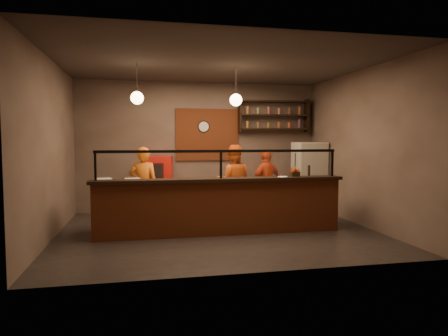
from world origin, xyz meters
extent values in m
plane|color=black|center=(0.00, 0.00, 0.00)|extent=(6.00, 6.00, 0.00)
plane|color=#3B332D|center=(0.00, 0.00, 3.20)|extent=(6.00, 6.00, 0.00)
plane|color=#6A5A4E|center=(0.00, 2.50, 1.60)|extent=(6.00, 0.00, 6.00)
plane|color=#6A5A4E|center=(-3.00, 0.00, 1.60)|extent=(0.00, 5.00, 5.00)
plane|color=#6A5A4E|center=(3.00, 0.00, 1.60)|extent=(0.00, 5.00, 5.00)
plane|color=#6A5A4E|center=(0.00, -2.50, 1.60)|extent=(6.00, 0.00, 6.00)
cube|color=brown|center=(0.20, 2.47, 1.90)|extent=(1.60, 0.04, 1.30)
cube|color=brown|center=(0.00, -0.30, 0.50)|extent=(4.60, 0.25, 1.00)
cube|color=black|center=(0.00, -0.30, 1.03)|extent=(4.70, 0.37, 0.06)
cube|color=gray|center=(0.00, 0.20, 0.42)|extent=(4.60, 0.75, 0.85)
cube|color=silver|center=(0.00, 0.20, 0.88)|extent=(4.60, 0.75, 0.05)
cube|color=white|center=(0.00, -0.30, 1.31)|extent=(4.40, 0.02, 0.50)
cube|color=black|center=(0.00, -0.30, 1.56)|extent=(4.50, 0.05, 0.05)
cube|color=black|center=(-2.22, -0.30, 1.31)|extent=(0.04, 0.04, 0.50)
cube|color=black|center=(0.00, -0.30, 1.31)|extent=(0.04, 0.04, 0.50)
cube|color=black|center=(2.22, -0.30, 1.31)|extent=(0.04, 0.04, 0.50)
cube|color=black|center=(1.90, 2.32, 2.05)|extent=(1.80, 0.28, 0.04)
cube|color=black|center=(1.90, 2.32, 2.40)|extent=(1.80, 0.28, 0.04)
cube|color=black|center=(1.90, 2.32, 2.75)|extent=(1.80, 0.28, 0.04)
cube|color=black|center=(1.00, 2.32, 2.40)|extent=(0.04, 0.28, 0.85)
cube|color=black|center=(2.80, 2.32, 2.40)|extent=(0.04, 0.28, 0.85)
cylinder|color=black|center=(0.10, 2.46, 2.10)|extent=(0.30, 0.04, 0.30)
cylinder|color=black|center=(-1.50, 0.20, 2.90)|extent=(0.01, 0.01, 0.60)
sphere|color=#E9BD80|center=(-1.50, 0.20, 2.55)|extent=(0.24, 0.24, 0.24)
cylinder|color=black|center=(0.40, 0.20, 2.90)|extent=(0.01, 0.01, 0.60)
sphere|color=#E9BD80|center=(0.40, 0.20, 2.55)|extent=(0.24, 0.24, 0.24)
imported|color=#C95F12|center=(-1.40, 0.88, 0.81)|extent=(0.66, 0.51, 1.63)
imported|color=#C85012|center=(0.57, 1.15, 0.83)|extent=(0.91, 0.76, 1.66)
imported|color=red|center=(1.39, 1.30, 0.77)|extent=(0.98, 0.72, 1.54)
cube|color=beige|center=(2.60, 1.67, 0.85)|extent=(0.73, 0.69, 1.71)
cube|color=red|center=(-1.01, 2.15, 0.69)|extent=(0.67, 0.63, 1.38)
cylinder|color=beige|center=(0.33, 0.25, 0.91)|extent=(0.61, 0.61, 0.01)
cube|color=white|center=(-2.15, 0.24, 0.97)|extent=(0.35, 0.30, 0.15)
cube|color=white|center=(-1.61, 0.23, 0.97)|extent=(0.30, 0.25, 0.14)
cube|color=white|center=(-2.15, -0.07, 0.97)|extent=(0.36, 0.32, 0.15)
cylinder|color=yellow|center=(-0.42, 0.35, 0.93)|extent=(0.37, 0.24, 0.07)
cube|color=black|center=(1.48, -0.23, 1.11)|extent=(0.17, 0.13, 0.09)
cylinder|color=black|center=(1.77, -0.22, 1.17)|extent=(0.06, 0.06, 0.21)
cylinder|color=white|center=(1.20, -0.32, 1.07)|extent=(0.22, 0.22, 0.01)
camera|label=1|loc=(-1.42, -7.50, 1.76)|focal=32.00mm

